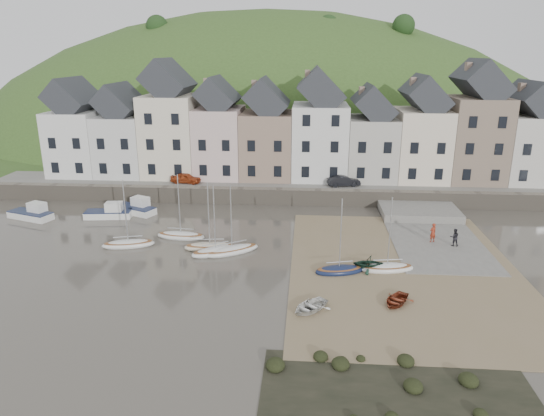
# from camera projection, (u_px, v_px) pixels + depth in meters

# --- Properties ---
(ground) EXTENTS (160.00, 160.00, 0.00)m
(ground) POSITION_uv_depth(u_px,v_px,m) (267.00, 265.00, 40.49)
(ground) COLOR #423D34
(ground) RESTS_ON ground
(quay_land) EXTENTS (90.00, 30.00, 1.50)m
(quay_land) POSITION_uv_depth(u_px,v_px,m) (285.00, 168.00, 70.68)
(quay_land) COLOR #365020
(quay_land) RESTS_ON ground
(quay_street) EXTENTS (70.00, 7.00, 0.10)m
(quay_street) POSITION_uv_depth(u_px,v_px,m) (281.00, 183.00, 59.51)
(quay_street) COLOR slate
(quay_street) RESTS_ON quay_land
(seawall) EXTENTS (70.00, 1.20, 1.80)m
(seawall) POSITION_uv_depth(u_px,v_px,m) (279.00, 196.00, 56.38)
(seawall) COLOR slate
(seawall) RESTS_ON ground
(beach) EXTENTS (18.00, 26.00, 0.06)m
(beach) POSITION_uv_depth(u_px,v_px,m) (404.00, 269.00, 39.71)
(beach) COLOR #7C6B4B
(beach) RESTS_ON ground
(slipway) EXTENTS (8.00, 18.00, 0.12)m
(slipway) POSITION_uv_depth(u_px,v_px,m) (431.00, 235.00, 47.03)
(slipway) COLOR slate
(slipway) RESTS_ON ground
(hillside) EXTENTS (134.40, 84.00, 84.00)m
(hillside) POSITION_uv_depth(u_px,v_px,m) (267.00, 225.00, 103.31)
(hillside) COLOR #365020
(hillside) RESTS_ON ground
(townhouse_terrace) EXTENTS (61.05, 8.00, 13.93)m
(townhouse_terrace) POSITION_uv_depth(u_px,v_px,m) (297.00, 131.00, 60.97)
(townhouse_terrace) COLOR silver
(townhouse_terrace) RESTS_ON quay_land
(sailboat_0) EXTENTS (4.68, 1.91, 6.32)m
(sailboat_0) POSITION_uv_depth(u_px,v_px,m) (181.00, 235.00, 46.28)
(sailboat_0) COLOR silver
(sailboat_0) RESTS_ON ground
(sailboat_1) EXTENTS (4.83, 2.62, 6.32)m
(sailboat_1) POSITION_uv_depth(u_px,v_px,m) (128.00, 244.00, 44.28)
(sailboat_1) COLOR silver
(sailboat_1) RESTS_ON ground
(sailboat_2) EXTENTS (4.67, 2.04, 6.32)m
(sailboat_2) POSITION_uv_depth(u_px,v_px,m) (210.00, 247.00, 43.66)
(sailboat_2) COLOR beige
(sailboat_2) RESTS_ON ground
(sailboat_3) EXTENTS (4.49, 3.53, 6.32)m
(sailboat_3) POSITION_uv_depth(u_px,v_px,m) (216.00, 251.00, 42.68)
(sailboat_3) COLOR silver
(sailboat_3) RESTS_ON ground
(sailboat_4) EXTENTS (4.99, 3.91, 6.32)m
(sailboat_4) POSITION_uv_depth(u_px,v_px,m) (232.00, 250.00, 42.88)
(sailboat_4) COLOR silver
(sailboat_4) RESTS_ON ground
(sailboat_5) EXTENTS (4.11, 2.38, 6.32)m
(sailboat_5) POSITION_uv_depth(u_px,v_px,m) (339.00, 270.00, 38.99)
(sailboat_5) COLOR #131D3D
(sailboat_5) RESTS_ON ground
(sailboat_6) EXTENTS (4.46, 2.15, 6.32)m
(sailboat_6) POSITION_uv_depth(u_px,v_px,m) (387.00, 268.00, 39.40)
(sailboat_6) COLOR silver
(sailboat_6) RESTS_ON ground
(motorboat_0) EXTENTS (4.91, 2.29, 1.70)m
(motorboat_0) POSITION_uv_depth(u_px,v_px,m) (110.00, 212.00, 51.86)
(motorboat_0) COLOR silver
(motorboat_0) RESTS_ON ground
(motorboat_1) EXTENTS (5.17, 3.22, 1.70)m
(motorboat_1) POSITION_uv_depth(u_px,v_px,m) (32.00, 213.00, 51.57)
(motorboat_1) COLOR silver
(motorboat_1) RESTS_ON ground
(motorboat_2) EXTENTS (5.32, 3.69, 1.70)m
(motorboat_2) POSITION_uv_depth(u_px,v_px,m) (135.00, 208.00, 53.44)
(motorboat_2) COLOR silver
(motorboat_2) RESTS_ON ground
(rowboat_white) EXTENTS (3.48, 3.53, 0.60)m
(rowboat_white) POSITION_uv_depth(u_px,v_px,m) (310.00, 306.00, 33.25)
(rowboat_white) COLOR white
(rowboat_white) RESTS_ON beach
(rowboat_green) EXTENTS (2.47, 2.17, 1.25)m
(rowboat_green) POSITION_uv_depth(u_px,v_px,m) (368.00, 263.00, 39.27)
(rowboat_green) COLOR #152F23
(rowboat_green) RESTS_ON beach
(rowboat_red) EXTENTS (3.01, 3.24, 0.55)m
(rowboat_red) POSITION_uv_depth(u_px,v_px,m) (396.00, 300.00, 34.14)
(rowboat_red) COLOR maroon
(rowboat_red) RESTS_ON beach
(person_red) EXTENTS (0.77, 0.67, 1.78)m
(person_red) POSITION_uv_depth(u_px,v_px,m) (433.00, 233.00, 44.85)
(person_red) COLOR maroon
(person_red) RESTS_ON slipway
(person_dark) EXTENTS (0.80, 0.64, 1.60)m
(person_dark) POSITION_uv_depth(u_px,v_px,m) (454.00, 237.00, 44.01)
(person_dark) COLOR black
(person_dark) RESTS_ON slipway
(car_left) EXTENTS (3.73, 1.90, 1.22)m
(car_left) POSITION_uv_depth(u_px,v_px,m) (186.00, 178.00, 59.15)
(car_left) COLOR #9F3917
(car_left) RESTS_ON quay_street
(car_right) EXTENTS (3.97, 2.06, 1.24)m
(car_right) POSITION_uv_depth(u_px,v_px,m) (344.00, 181.00, 57.84)
(car_right) COLOR black
(car_right) RESTS_ON quay_street
(shore_rocks) EXTENTS (14.00, 6.00, 0.70)m
(shore_rocks) POSITION_uv_depth(u_px,v_px,m) (384.00, 380.00, 26.17)
(shore_rocks) COLOR black
(shore_rocks) RESTS_ON ground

